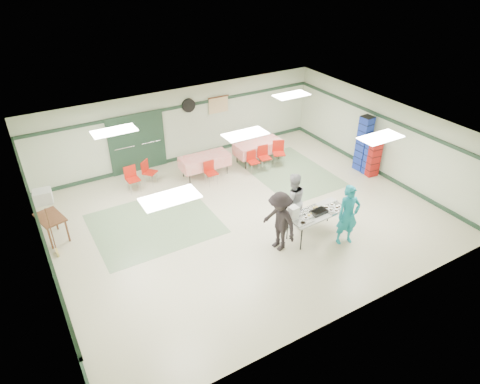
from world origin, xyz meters
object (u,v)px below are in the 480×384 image
volunteer_teal (348,215)px  chair_d (210,170)px  dining_table_a (258,147)px  chair_loose_b (132,176)px  dining_table_b (205,161)px  printer_table (50,220)px  serving_table (317,214)px  crate_stack_blue_b (363,143)px  broom (51,230)px  volunteer_grey (292,200)px  chair_c (279,150)px  office_printer (43,197)px  volunteer_dark (279,221)px  crate_stack_blue_a (371,158)px  chair_b (252,159)px  crate_stack_red (373,158)px  chair_loose_a (148,170)px  chair_a (264,155)px

volunteer_teal → chair_d: size_ratio=2.18×
dining_table_a → chair_loose_b: 4.73m
dining_table_b → printer_table: (-5.26, -1.16, 0.08)m
serving_table → chair_d: 4.29m
crate_stack_blue_b → dining_table_a: bearing=140.0°
dining_table_a → broom: size_ratio=1.22×
serving_table → volunteer_grey: (-0.30, 0.73, 0.13)m
volunteer_grey → chair_c: volunteer_grey is taller
printer_table → broom: (-0.08, -0.70, 0.12)m
dining_table_a → office_printer: 7.47m
volunteer_dark → chair_loose_b: size_ratio=1.98×
printer_table → broom: broom is taller
serving_table → dining_table_a: dining_table_a is taller
chair_d → crate_stack_blue_a: bearing=-23.6°
printer_table → office_printer: 0.88m
chair_b → broom: size_ratio=0.53×
volunteer_grey → office_printer: size_ratio=3.44×
dining_table_b → chair_c: chair_c is taller
crate_stack_blue_a → crate_stack_red: bearing=-90.0°
serving_table → volunteer_grey: size_ratio=1.09×
dining_table_b → broom: 5.65m
crate_stack_blue_a → office_printer: size_ratio=2.56×
dining_table_a → broom: bearing=-167.1°
volunteer_dark → chair_loose_a: volunteer_dark is taller
volunteer_grey → dining_table_b: 4.04m
volunteer_grey → printer_table: volunteer_grey is taller
volunteer_teal → chair_b: (-0.05, 4.76, -0.40)m
chair_d → crate_stack_red: (5.13, -2.33, 0.16)m
volunteer_grey → chair_b: 3.48m
serving_table → chair_b: bearing=80.2°
crate_stack_blue_b → crate_stack_blue_a: bearing=-90.0°
volunteer_grey → chair_loose_a: 5.20m
dining_table_a → office_printer: bearing=-178.5°
volunteer_teal → chair_b: 4.78m
volunteer_teal → crate_stack_blue_b: 4.51m
volunteer_teal → chair_c: volunteer_teal is taller
volunteer_dark → printer_table: bearing=-132.8°
serving_table → chair_a: chair_a is taller
chair_loose_b → printer_table: (-2.73, -1.44, 0.11)m
dining_table_a → crate_stack_blue_a: 4.01m
volunteer_teal → chair_loose_a: (-3.55, 5.80, -0.36)m
chair_a → chair_b: bearing=-171.4°
volunteer_grey → crate_stack_blue_a: bearing=-151.7°
chair_loose_a → crate_stack_blue_a: bearing=-65.4°
serving_table → volunteer_teal: volunteer_teal is taller
volunteer_grey → volunteer_dark: bearing=50.1°
chair_loose_b → crate_stack_blue_b: 8.04m
dining_table_b → chair_loose_a: (-1.92, 0.46, -0.05)m
chair_a → chair_d: bearing=-172.2°
volunteer_dark → broom: (-5.24, 2.78, -0.10)m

